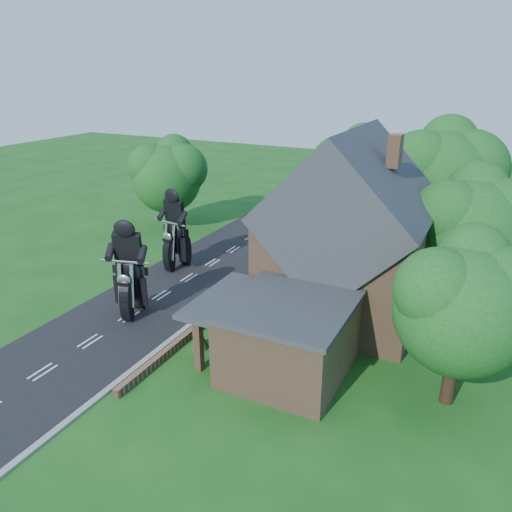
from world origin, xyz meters
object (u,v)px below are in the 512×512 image
at_px(motorcycle_lead, 133,302).
at_px(garden_wall, 239,294).
at_px(annex, 287,335).
at_px(house, 348,239).
at_px(motorcycle_follow, 177,257).

bearing_deg(motorcycle_lead, garden_wall, -146.58).
bearing_deg(garden_wall, annex, -46.16).
bearing_deg(house, motorcycle_follow, 175.02).
bearing_deg(motorcycle_follow, garden_wall, 168.86).
relative_size(garden_wall, house, 2.15).
xyz_separation_m(house, annex, (-0.62, -6.80, -2.58)).
xyz_separation_m(garden_wall, house, (6.19, 1.00, 4.14)).
bearing_deg(annex, house, 84.76).
xyz_separation_m(garden_wall, motorcycle_follow, (-5.90, 2.05, 0.64)).
bearing_deg(garden_wall, motorcycle_follow, 160.80).
bearing_deg(house, motorcycle_lead, -151.03).
xyz_separation_m(house, motorcycle_lead, (-10.34, -5.72, -3.50)).
bearing_deg(motorcycle_lead, annex, 158.35).
bearing_deg(garden_wall, motorcycle_lead, -131.26).
relative_size(house, motorcycle_follow, 5.66).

